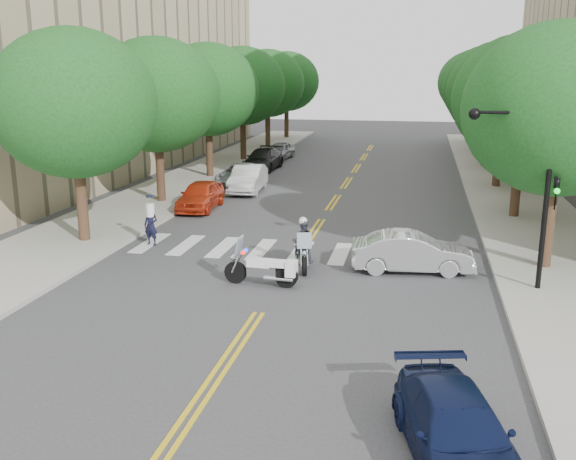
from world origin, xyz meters
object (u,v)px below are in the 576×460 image
(officer_standing, at_px, (151,225))
(convertible, at_px, (412,252))
(motorcycle_parked, at_px, (267,269))
(sedan_blue, at_px, (457,431))
(motorcycle_police, at_px, (303,245))

(officer_standing, relative_size, convertible, 0.39)
(motorcycle_parked, distance_m, officer_standing, 6.86)
(motorcycle_parked, relative_size, sedan_blue, 0.58)
(sedan_blue, bearing_deg, motorcycle_parked, 108.59)
(motorcycle_parked, xyz_separation_m, officer_standing, (-5.68, 3.84, 0.26))
(motorcycle_police, bearing_deg, sedan_blue, 99.86)
(convertible, bearing_deg, motorcycle_police, 88.68)
(officer_standing, height_order, sedan_blue, officer_standing)
(convertible, height_order, sedan_blue, convertible)
(officer_standing, xyz_separation_m, sedan_blue, (11.24, -12.54, -0.19))
(motorcycle_parked, distance_m, convertible, 5.21)
(motorcycle_parked, distance_m, sedan_blue, 10.33)
(motorcycle_parked, bearing_deg, motorcycle_police, -16.75)
(motorcycle_police, relative_size, sedan_blue, 0.53)
(convertible, xyz_separation_m, sedan_blue, (1.00, -11.20, -0.07))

